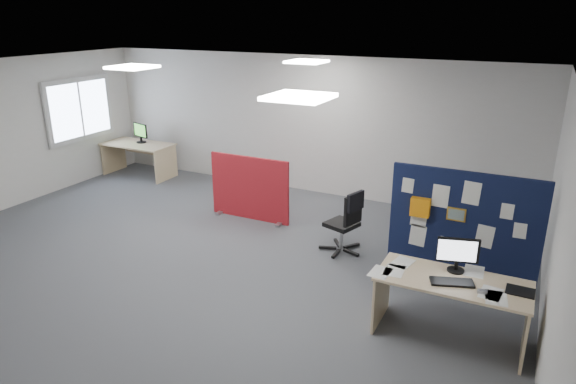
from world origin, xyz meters
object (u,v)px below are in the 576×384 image
at_px(navy_divider, 461,229).
at_px(red_divider, 250,189).
at_px(main_desk, 452,293).
at_px(office_chair, 347,219).
at_px(monitor_main, 458,253).
at_px(second_desk, 140,151).
at_px(monitor_second, 140,132).

height_order(navy_divider, red_divider, navy_divider).
height_order(main_desk, office_chair, office_chair).
bearing_deg(main_desk, monitor_main, 93.95).
bearing_deg(main_desk, red_divider, 151.56).
bearing_deg(navy_divider, second_desk, 164.87).
height_order(main_desk, monitor_second, monitor_second).
relative_size(red_divider, office_chair, 1.53).
distance_m(red_divider, second_desk, 3.68).
bearing_deg(red_divider, monitor_second, 160.61).
bearing_deg(second_desk, monitor_second, 80.58).
height_order(monitor_main, monitor_second, monitor_second).
relative_size(navy_divider, main_desk, 1.19).
height_order(second_desk, monitor_second, monitor_second).
height_order(red_divider, second_desk, red_divider).
relative_size(main_desk, monitor_second, 3.48).
distance_m(red_divider, office_chair, 2.08).
relative_size(main_desk, office_chair, 1.64).
relative_size(monitor_main, red_divider, 0.30).
xyz_separation_m(monitor_second, office_chair, (5.48, -1.77, -0.40)).
relative_size(navy_divider, monitor_second, 4.14).
relative_size(main_desk, monitor_main, 3.61).
relative_size(red_divider, monitor_second, 3.26).
distance_m(main_desk, office_chair, 2.31).
relative_size(red_divider, second_desk, 0.97).
relative_size(second_desk, monitor_second, 3.37).
distance_m(monitor_main, monitor_second, 7.87).
distance_m(navy_divider, office_chair, 1.68).
xyz_separation_m(red_divider, second_desk, (-3.49, 1.15, -0.00)).
bearing_deg(second_desk, office_chair, -17.17).
xyz_separation_m(main_desk, office_chair, (-1.76, 1.49, 0.01)).
xyz_separation_m(monitor_main, office_chair, (-1.75, 1.31, -0.39)).
bearing_deg(main_desk, second_desk, 156.30).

